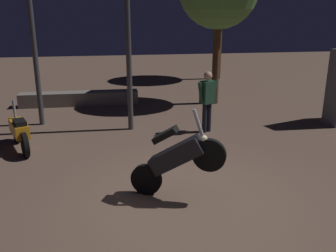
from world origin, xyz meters
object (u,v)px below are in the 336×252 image
motorcycle_black_foreground (176,158)px  person_rider_beside (207,97)px  motorcycle_orange_parked_left (19,131)px  streetlamp_far (127,7)px

motorcycle_black_foreground → person_rider_beside: (1.40, 3.44, 0.21)m
motorcycle_orange_parked_left → streetlamp_far: bearing=-89.0°
motorcycle_black_foreground → streetlamp_far: streetlamp_far is taller
motorcycle_orange_parked_left → person_rider_beside: size_ratio=0.98×
motorcycle_orange_parked_left → motorcycle_black_foreground: bearing=-154.0°
person_rider_beside → streetlamp_far: 3.00m
motorcycle_orange_parked_left → streetlamp_far: size_ratio=0.32×
person_rider_beside → streetlamp_far: streetlamp_far is taller
streetlamp_far → motorcycle_black_foreground: bearing=-81.8°
motorcycle_black_foreground → motorcycle_orange_parked_left: (-3.19, 2.83, -0.31)m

